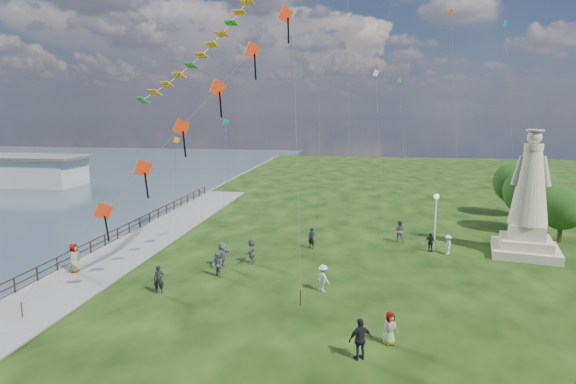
% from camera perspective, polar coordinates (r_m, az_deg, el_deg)
% --- Properties ---
extents(waterfront, '(200.00, 200.00, 1.51)m').
position_cam_1_polar(waterfront, '(37.92, -21.69, -7.48)').
color(waterfront, '#34464E').
rests_on(waterfront, ground).
extents(statue, '(5.43, 5.43, 9.31)m').
position_cam_1_polar(statue, '(39.59, 26.61, -1.77)').
color(statue, tan).
rests_on(statue, ground).
extents(lamppost, '(0.42, 0.42, 4.51)m').
position_cam_1_polar(lamppost, '(37.77, 17.12, -2.08)').
color(lamppost, silver).
rests_on(lamppost, ground).
extents(tree_row, '(5.54, 13.82, 5.90)m').
position_cam_1_polar(tree_row, '(48.89, 26.74, 0.10)').
color(tree_row, '#382314').
rests_on(tree_row, ground).
extents(person_0, '(0.71, 0.57, 1.70)m').
position_cam_1_polar(person_0, '(29.69, -15.06, -10.00)').
color(person_0, black).
rests_on(person_0, ground).
extents(person_1, '(0.93, 0.88, 1.63)m').
position_cam_1_polar(person_1, '(31.70, -8.38, -8.55)').
color(person_1, '#595960').
rests_on(person_1, ground).
extents(person_2, '(1.15, 1.12, 1.64)m').
position_cam_1_polar(person_2, '(29.10, 4.17, -10.15)').
color(person_2, silver).
rests_on(person_2, ground).
extents(person_3, '(1.24, 1.03, 1.88)m').
position_cam_1_polar(person_3, '(21.91, 8.58, -16.85)').
color(person_3, black).
rests_on(person_3, ground).
extents(person_4, '(0.90, 0.77, 1.58)m').
position_cam_1_polar(person_4, '(23.44, 11.99, -15.52)').
color(person_4, '#595960').
rests_on(person_4, ground).
extents(person_5, '(0.92, 1.70, 1.75)m').
position_cam_1_polar(person_5, '(33.58, -7.80, -7.38)').
color(person_5, '#595960').
rests_on(person_5, ground).
extents(person_6, '(0.69, 0.57, 1.63)m').
position_cam_1_polar(person_6, '(37.72, 2.81, -5.48)').
color(person_6, black).
rests_on(person_6, ground).
extents(person_7, '(1.00, 0.73, 1.87)m').
position_cam_1_polar(person_7, '(40.49, 13.05, -4.49)').
color(person_7, '#595960').
rests_on(person_7, ground).
extents(person_8, '(0.59, 1.01, 1.50)m').
position_cam_1_polar(person_8, '(38.06, 18.41, -5.94)').
color(person_8, silver).
rests_on(person_8, ground).
extents(person_9, '(0.96, 0.84, 1.46)m').
position_cam_1_polar(person_9, '(38.37, 16.49, -5.74)').
color(person_9, black).
rests_on(person_9, ground).
extents(person_10, '(0.67, 1.00, 1.94)m').
position_cam_1_polar(person_10, '(35.03, -24.03, -7.27)').
color(person_10, '#595960').
rests_on(person_10, ground).
extents(person_11, '(0.79, 1.70, 1.80)m').
position_cam_1_polar(person_11, '(34.13, -4.35, -6.98)').
color(person_11, '#595960').
rests_on(person_11, ground).
extents(red_kite_train, '(12.82, 9.35, 16.88)m').
position_cam_1_polar(red_kite_train, '(28.25, -10.82, 9.07)').
color(red_kite_train, black).
rests_on(red_kite_train, ground).
extents(small_kites, '(28.88, 19.09, 28.45)m').
position_cam_1_polar(small_kites, '(45.38, 8.26, 13.65)').
color(small_kites, '#166A86').
rests_on(small_kites, ground).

